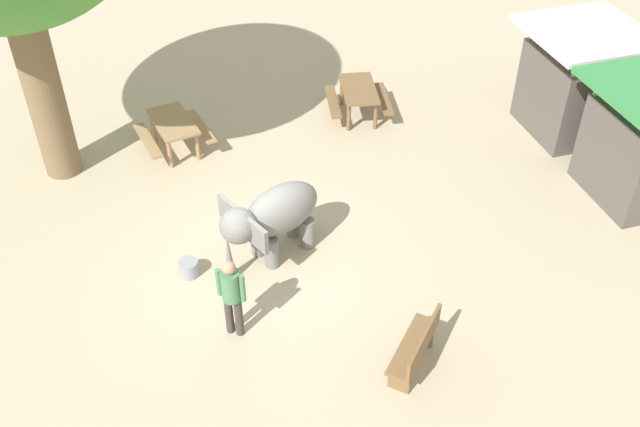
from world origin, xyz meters
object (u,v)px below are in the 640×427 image
elephant (272,216)px  picnic_table_near (174,128)px  wooden_bench (416,348)px  person_handler (232,293)px  picnic_table_far (359,95)px  market_stall_white (574,86)px  feed_bucket (189,268)px

elephant → picnic_table_near: elephant is taller
elephant → wooden_bench: size_ratio=1.63×
person_handler → picnic_table_far: bearing=0.5°
picnic_table_far → picnic_table_near: bearing=-77.3°
elephant → market_stall_white: market_stall_white is taller
elephant → person_handler: (1.71, -1.12, 0.00)m
wooden_bench → picnic_table_far: size_ratio=0.74×
market_stall_white → feed_bucket: 9.68m
picnic_table_near → feed_bucket: size_ratio=4.84×
market_stall_white → person_handler: bearing=-65.8°
picnic_table_far → feed_bucket: bearing=-37.5°
elephant → person_handler: person_handler is taller
wooden_bench → picnic_table_far: (-7.53, 1.68, 0.12)m
person_handler → market_stall_white: size_ratio=0.64×
elephant → market_stall_white: size_ratio=0.84×
picnic_table_near → wooden_bench: bearing=-169.8°
wooden_bench → elephant: bearing=68.2°
elephant → picnic_table_near: (-4.09, -1.26, -0.36)m
market_stall_white → picnic_table_near: bearing=-101.5°
person_handler → picnic_table_far: person_handler is taller
picnic_table_near → market_stall_white: size_ratio=0.69×
elephant → picnic_table_far: 5.32m
person_handler → picnic_table_near: bearing=37.8°
person_handler → feed_bucket: size_ratio=4.50×
feed_bucket → person_handler: bearing=17.8°
wooden_bench → picnic_table_far: bearing=31.0°
elephant → picnic_table_near: size_ratio=1.21×
picnic_table_near → picnic_table_far: (-0.15, 4.45, 0.00)m
picnic_table_near → picnic_table_far: size_ratio=1.00×
elephant → wooden_bench: bearing=91.8°
picnic_table_near → market_stall_white: 9.17m
wooden_bench → market_stall_white: 8.35m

